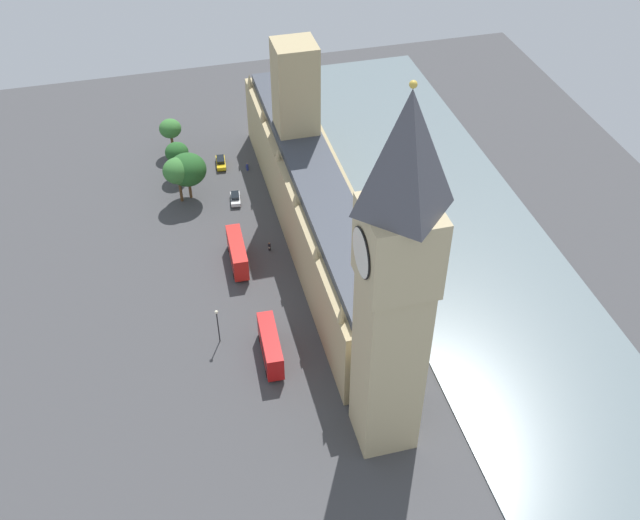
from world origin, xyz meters
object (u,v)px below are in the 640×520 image
clock_tower (395,285)px  street_lamp_slot_10 (217,320)px  parliament_building (312,195)px  pedestrian_kerbside (269,247)px  double_decker_bus_leading (270,345)px  pedestrian_near_tower (247,167)px  car_white_midblock (235,198)px  plane_tree_corner (178,171)px  plane_tree_under_trees (187,170)px  double_decker_bus_far_end (237,252)px  car_yellow_cab_trailing (221,162)px  plane_tree_by_river_gate (177,153)px  plane_tree_opposite_hall (170,129)px

clock_tower → street_lamp_slot_10: bearing=-49.5°
parliament_building → pedestrian_kerbside: (8.70, 3.00, -7.63)m
double_decker_bus_leading → pedestrian_near_tower: bearing=-93.6°
clock_tower → car_white_midblock: (10.77, -58.01, -26.70)m
pedestrian_near_tower → plane_tree_corner: bearing=131.8°
double_decker_bus_leading → plane_tree_under_trees: plane_tree_under_trees is taller
car_white_midblock → double_decker_bus_leading: 40.86m
clock_tower → pedestrian_near_tower: (6.59, -68.28, -26.84)m
car_white_midblock → plane_tree_under_trees: plane_tree_under_trees is taller
pedestrian_near_tower → pedestrian_kerbside: size_ratio=0.99×
pedestrian_kerbside → double_decker_bus_far_end: bearing=35.0°
car_yellow_cab_trailing → double_decker_bus_leading: size_ratio=0.47×
plane_tree_corner → plane_tree_by_river_gate: plane_tree_corner is taller
car_white_midblock → plane_tree_under_trees: bearing=-17.9°
street_lamp_slot_10 → plane_tree_corner: bearing=-87.8°
double_decker_bus_leading → street_lamp_slot_10: street_lamp_slot_10 is taller
plane_tree_corner → plane_tree_under_trees: (-1.84, -0.72, -0.50)m
clock_tower → double_decker_bus_far_end: bearing=-71.5°
pedestrian_kerbside → street_lamp_slot_10: bearing=72.8°
clock_tower → plane_tree_corner: 67.69m
street_lamp_slot_10 → double_decker_bus_far_end: bearing=-108.7°
pedestrian_near_tower → plane_tree_opposite_hall: 18.05m
car_white_midblock → street_lamp_slot_10: (8.46, 35.49, 3.71)m
plane_tree_under_trees → plane_tree_by_river_gate: bearing=-81.1°
double_decker_bus_leading → car_white_midblock: bearing=-89.4°
car_yellow_cab_trailing → plane_tree_opposite_hall: bearing=-35.2°
double_decker_bus_far_end → plane_tree_under_trees: bearing=-74.0°
pedestrian_near_tower → plane_tree_under_trees: bearing=132.6°
clock_tower → double_decker_bus_leading: bearing=-54.7°
pedestrian_kerbside → plane_tree_under_trees: 23.39m
parliament_building → clock_tower: size_ratio=1.42×
plane_tree_corner → plane_tree_opposite_hall: plane_tree_corner is taller
double_decker_bus_far_end → plane_tree_opposite_hall: 39.52m
clock_tower → plane_tree_under_trees: bearing=-73.0°
pedestrian_near_tower → plane_tree_corner: (14.15, 7.26, 6.14)m
double_decker_bus_far_end → double_decker_bus_leading: same height
parliament_building → street_lamp_slot_10: parliament_building is taller
double_decker_bus_far_end → street_lamp_slot_10: street_lamp_slot_10 is taller
car_yellow_cab_trailing → street_lamp_slot_10: bearing=85.9°
plane_tree_under_trees → plane_tree_by_river_gate: (1.25, -7.97, -0.94)m
car_white_midblock → street_lamp_slot_10: street_lamp_slot_10 is taller
plane_tree_corner → plane_tree_under_trees: 2.04m
parliament_building → car_yellow_cab_trailing: bearing=-63.4°
car_yellow_cab_trailing → double_decker_bus_leading: 53.99m
car_white_midblock → double_decker_bus_leading: size_ratio=0.41×
double_decker_bus_leading → street_lamp_slot_10: bearing=-34.3°
double_decker_bus_leading → plane_tree_corner: size_ratio=1.14×
double_decker_bus_far_end → plane_tree_by_river_gate: bearing=-75.4°
double_decker_bus_leading → plane_tree_opposite_hall: bearing=-79.7°
car_yellow_cab_trailing → plane_tree_under_trees: plane_tree_under_trees is taller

